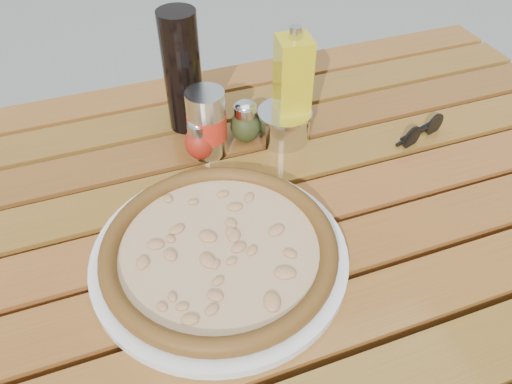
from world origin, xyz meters
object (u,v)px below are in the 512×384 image
object	(u,v)px
plate	(220,255)
olive_oil_cruet	(292,89)
pepper_shaker	(200,139)
parmesan_tin	(284,125)
dark_bottle	(182,72)
sunglasses	(422,131)
oregano_shaker	(245,122)
table	(260,246)
pizza	(219,248)
soda_can	(207,124)

from	to	relation	value
plate	olive_oil_cruet	size ratio (longest dim) A/B	1.71
pepper_shaker	parmesan_tin	xyz separation A→B (m)	(0.15, -0.00, -0.01)
dark_bottle	sunglasses	bearing A→B (deg)	-25.84
parmesan_tin	dark_bottle	bearing A→B (deg)	146.23
dark_bottle	plate	bearing A→B (deg)	-96.70
oregano_shaker	olive_oil_cruet	world-z (taller)	olive_oil_cruet
olive_oil_cruet	parmesan_tin	xyz separation A→B (m)	(-0.01, -0.01, -0.07)
parmesan_tin	sunglasses	bearing A→B (deg)	-20.00
oregano_shaker	sunglasses	distance (m)	0.32
oregano_shaker	olive_oil_cruet	bearing A→B (deg)	-10.61
plate	pepper_shaker	bearing A→B (deg)	80.86
dark_bottle	parmesan_tin	distance (m)	0.20
sunglasses	parmesan_tin	bearing A→B (deg)	142.37
table	oregano_shaker	world-z (taller)	oregano_shaker
oregano_shaker	sunglasses	size ratio (longest dim) A/B	0.75
dark_bottle	sunglasses	distance (m)	0.44
plate	oregano_shaker	xyz separation A→B (m)	(0.13, 0.25, 0.03)
oregano_shaker	dark_bottle	world-z (taller)	dark_bottle
table	pizza	xyz separation A→B (m)	(-0.08, -0.06, 0.10)
table	parmesan_tin	size ratio (longest dim) A/B	12.42
pizza	parmesan_tin	size ratio (longest dim) A/B	3.47
parmesan_tin	sunglasses	distance (m)	0.25
dark_bottle	soda_can	size ratio (longest dim) A/B	1.83
dark_bottle	pepper_shaker	bearing A→B (deg)	-91.04
olive_oil_cruet	table	bearing A→B (deg)	-125.15
plate	oregano_shaker	distance (m)	0.28
pizza	soda_can	size ratio (longest dim) A/B	3.26
pepper_shaker	dark_bottle	bearing A→B (deg)	88.96
parmesan_tin	oregano_shaker	bearing A→B (deg)	162.61
table	soda_can	xyz separation A→B (m)	(-0.03, 0.18, 0.13)
table	parmesan_tin	distance (m)	0.23
plate	pizza	world-z (taller)	pizza
table	pizza	world-z (taller)	pizza
soda_can	olive_oil_cruet	xyz separation A→B (m)	(0.15, -0.01, 0.04)
parmesan_tin	soda_can	bearing A→B (deg)	175.20
table	oregano_shaker	xyz separation A→B (m)	(0.04, 0.19, 0.11)
oregano_shaker	parmesan_tin	world-z (taller)	oregano_shaker
plate	olive_oil_cruet	bearing A→B (deg)	48.73
sunglasses	plate	bearing A→B (deg)	-179.04
pepper_shaker	sunglasses	bearing A→B (deg)	-12.60
table	olive_oil_cruet	size ratio (longest dim) A/B	6.67
plate	olive_oil_cruet	world-z (taller)	olive_oil_cruet
plate	pepper_shaker	size ratio (longest dim) A/B	4.39
pepper_shaker	olive_oil_cruet	distance (m)	0.18
plate	soda_can	distance (m)	0.25
pepper_shaker	dark_bottle	world-z (taller)	dark_bottle
table	soda_can	bearing A→B (deg)	99.79
dark_bottle	soda_can	world-z (taller)	dark_bottle
pepper_shaker	soda_can	distance (m)	0.03
pizza	sunglasses	distance (m)	0.45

